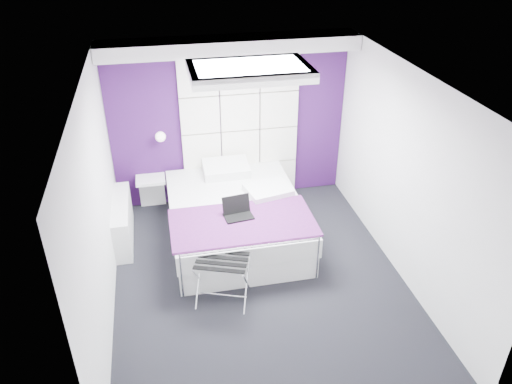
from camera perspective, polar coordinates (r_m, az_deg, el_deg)
floor at (r=6.44m, az=0.46°, el=-10.15°), size 4.40×4.40×0.00m
ceiling at (r=5.16m, az=0.57°, el=12.45°), size 4.40×4.40×0.00m
wall_back at (r=7.64m, az=-3.04°, el=8.07°), size 3.60×0.00×3.60m
wall_left at (r=5.64m, az=-17.68°, el=-2.01°), size 0.00×4.40×4.40m
wall_right at (r=6.28m, az=16.79°, el=1.59°), size 0.00×4.40×4.40m
accent_wall at (r=7.63m, az=-3.02°, el=8.04°), size 3.58×0.02×2.58m
soffit at (r=7.03m, az=-2.97°, el=16.40°), size 3.58×0.50×0.20m
headboard at (r=7.65m, az=-1.82°, el=7.09°), size 1.80×0.08×2.30m
skylight at (r=5.73m, az=-0.75°, el=13.76°), size 1.36×0.86×0.12m
wall_lamp at (r=7.46m, az=-10.87°, el=6.35°), size 0.15×0.15×0.15m
radiator at (r=7.25m, az=-14.97°, el=-3.24°), size 0.22×1.20×0.60m
bed at (r=7.04m, az=-2.37°, el=-2.90°), size 1.85×2.24×0.78m
nightstand at (r=7.73m, az=-11.97°, el=1.40°), size 0.44×0.34×0.05m
luggage_rack at (r=6.01m, az=-3.83°, el=-10.00°), size 0.60×0.44×0.59m
laptop at (r=6.50m, az=-2.10°, el=-2.17°), size 0.37×0.26×0.26m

